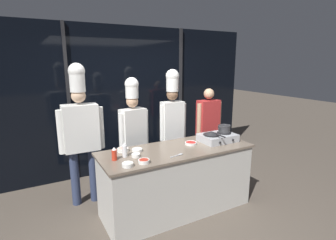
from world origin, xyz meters
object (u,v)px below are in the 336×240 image
at_px(prep_bowl_shrimp, 123,150).
at_px(prep_bowl_garlic, 136,155).
at_px(squeeze_bottle_clear, 125,150).
at_px(chef_line, 172,117).
at_px(prep_bowl_bean_sprouts, 128,164).
at_px(squeeze_bottle_chili, 114,154).
at_px(person_guest, 208,124).
at_px(stock_pot, 224,129).
at_px(portable_stove, 218,138).
at_px(frying_pan, 212,133).
at_px(serving_spoon_slotted, 179,155).
at_px(prep_bowl_onion, 137,150).
at_px(prep_bowl_bell_pepper, 191,143).
at_px(chef_head, 81,128).
at_px(chef_sous, 133,127).
at_px(prep_bowl_chili_flakes, 144,161).

height_order(prep_bowl_shrimp, prep_bowl_garlic, prep_bowl_shrimp).
distance_m(squeeze_bottle_clear, chef_line, 1.31).
bearing_deg(prep_bowl_garlic, prep_bowl_bean_sprouts, -129.10).
distance_m(squeeze_bottle_chili, chef_line, 1.46).
bearing_deg(person_guest, stock_pot, 69.28).
bearing_deg(squeeze_bottle_clear, squeeze_bottle_chili, -163.48).
relative_size(portable_stove, squeeze_bottle_chili, 3.14).
bearing_deg(squeeze_bottle_clear, stock_pot, -1.82).
relative_size(frying_pan, person_guest, 0.26).
distance_m(serving_spoon_slotted, person_guest, 1.56).
distance_m(stock_pot, prep_bowl_onion, 1.36).
relative_size(squeeze_bottle_clear, prep_bowl_bell_pepper, 1.08).
xyz_separation_m(frying_pan, squeeze_bottle_chili, (-1.46, 0.01, -0.06)).
bearing_deg(squeeze_bottle_chili, portable_stove, -0.20).
bearing_deg(prep_bowl_bean_sprouts, squeeze_bottle_chili, 104.64).
xyz_separation_m(prep_bowl_shrimp, person_guest, (1.78, 0.50, 0.04)).
bearing_deg(prep_bowl_shrimp, serving_spoon_slotted, -40.13).
height_order(portable_stove, prep_bowl_bell_pepper, portable_stove).
relative_size(squeeze_bottle_clear, serving_spoon_slotted, 0.91).
bearing_deg(chef_head, serving_spoon_slotted, 134.46).
bearing_deg(prep_bowl_bean_sprouts, chef_sous, 65.15).
xyz_separation_m(squeeze_bottle_chili, chef_sous, (0.53, 0.73, 0.10)).
distance_m(prep_bowl_bell_pepper, chef_head, 1.58).
relative_size(prep_bowl_bean_sprouts, person_guest, 0.08).
bearing_deg(portable_stove, prep_bowl_shrimp, 169.80).
height_order(prep_bowl_chili_flakes, chef_line, chef_line).
bearing_deg(prep_bowl_bean_sprouts, prep_bowl_shrimp, 76.53).
bearing_deg(chef_sous, prep_bowl_onion, 61.84).
xyz_separation_m(frying_pan, prep_bowl_bell_pepper, (-0.31, 0.07, -0.12)).
bearing_deg(prep_bowl_shrimp, prep_bowl_chili_flakes, -80.71).
distance_m(squeeze_bottle_clear, prep_bowl_onion, 0.25).
relative_size(squeeze_bottle_chili, prep_bowl_chili_flakes, 1.22).
xyz_separation_m(prep_bowl_shrimp, serving_spoon_slotted, (0.57, -0.48, -0.02)).
xyz_separation_m(stock_pot, squeeze_bottle_clear, (-1.55, 0.05, -0.09)).
height_order(squeeze_bottle_clear, prep_bowl_bell_pepper, squeeze_bottle_clear).
bearing_deg(serving_spoon_slotted, chef_head, 132.76).
relative_size(prep_bowl_shrimp, prep_bowl_bean_sprouts, 1.15).
xyz_separation_m(frying_pan, prep_bowl_garlic, (-1.19, -0.01, -0.12)).
xyz_separation_m(prep_bowl_bell_pepper, prep_bowl_shrimp, (-0.95, 0.18, 0.01)).
relative_size(prep_bowl_bell_pepper, chef_head, 0.08).
relative_size(chef_head, person_guest, 1.28).
distance_m(squeeze_bottle_chili, prep_bowl_chili_flakes, 0.38).
bearing_deg(squeeze_bottle_clear, serving_spoon_slotted, -24.59).
bearing_deg(squeeze_bottle_clear, prep_bowl_shrimp, 77.61).
bearing_deg(chef_line, chef_head, -1.58).
relative_size(stock_pot, prep_bowl_garlic, 1.92).
xyz_separation_m(portable_stove, stock_pot, (0.12, 0.00, 0.12)).
bearing_deg(prep_bowl_shrimp, squeeze_bottle_chili, -128.17).
height_order(serving_spoon_slotted, chef_head, chef_head).
distance_m(squeeze_bottle_chili, chef_sous, 0.91).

